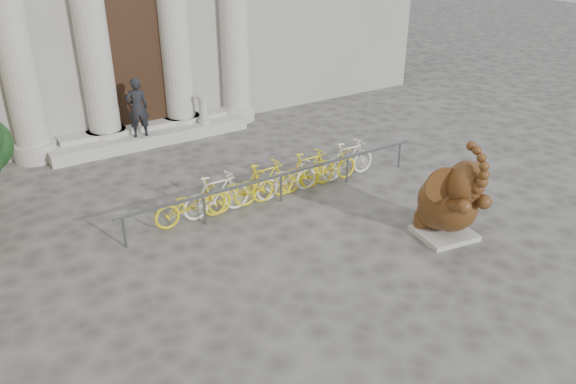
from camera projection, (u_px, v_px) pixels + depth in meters
ground at (342, 299)px, 10.02m from camera, size 80.00×80.00×0.00m
entrance_steps at (151, 136)px, 17.01m from camera, size 6.00×1.20×0.36m
elephant_statue at (450, 202)px, 11.62m from camera, size 1.51×1.77×2.29m
bike_rack at (275, 179)px, 13.42m from camera, size 8.00×0.53×1.00m
pedestrian at (137, 108)px, 16.09m from camera, size 0.69×0.50×1.73m
balustrade_post at (203, 110)px, 17.34m from camera, size 0.36×0.36×0.89m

